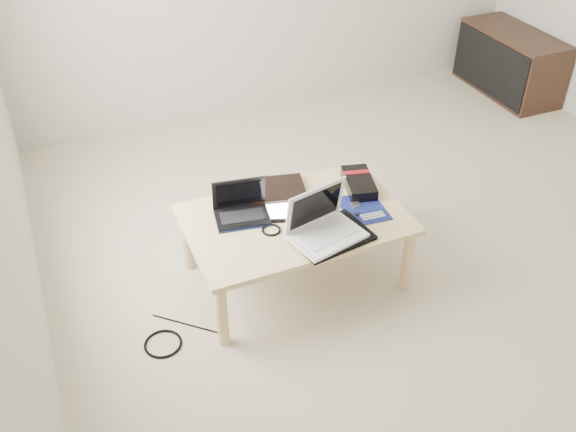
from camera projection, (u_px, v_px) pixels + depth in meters
name	position (u px, v px, depth m)	size (l,w,h in m)	color
ground	(413.00, 245.00, 3.68)	(4.00, 4.00, 0.00)	beige
coffee_table	(295.00, 225.00, 3.26)	(1.10, 0.70, 0.40)	#E0C487
media_cabinet	(509.00, 63.00, 5.16)	(0.41, 0.90, 0.50)	#382017
book	(277.00, 190.00, 3.40)	(0.34, 0.30, 0.03)	black
netbook	(241.00, 209.00, 3.21)	(0.30, 0.24, 0.20)	black
tablet	(278.00, 211.00, 3.26)	(0.30, 0.27, 0.01)	black
remote	(315.00, 204.00, 3.30)	(0.05, 0.23, 0.02)	silver
neoprene_sleeve	(331.00, 236.00, 3.09)	(0.37, 0.27, 0.02)	black
white_laptop	(323.00, 226.00, 3.06)	(0.38, 0.31, 0.24)	white
motherboard	(363.00, 208.00, 3.28)	(0.23, 0.28, 0.01)	#0B164B
gpu_box	(359.00, 183.00, 3.42)	(0.21, 0.31, 0.06)	black
cable_coil	(271.00, 230.00, 3.13)	(0.10, 0.10, 0.01)	black
floor_cable_coil	(163.00, 344.00, 3.07)	(0.18, 0.18, 0.01)	black
floor_cable_trail	(186.00, 324.00, 3.18)	(0.01, 0.01, 0.37)	black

